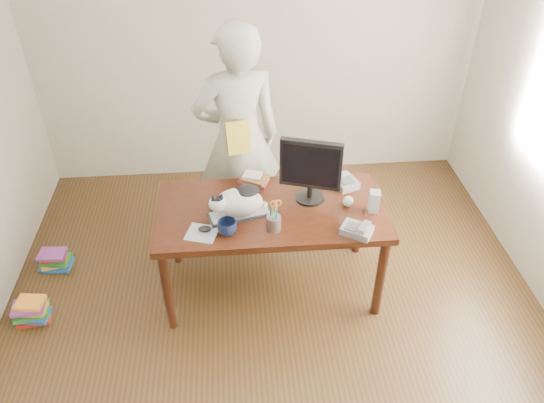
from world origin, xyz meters
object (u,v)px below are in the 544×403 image
Objects in this scene: mouse at (205,229)px; book_pile_b at (55,260)px; person at (238,140)px; cat at (237,202)px; speaker at (374,202)px; keyboard at (240,214)px; calculator at (345,182)px; monitor at (311,168)px; book_stack at (254,180)px; book_pile_a at (32,311)px; pen_cup at (274,222)px; coffee_mug at (227,227)px; phone at (358,230)px; baseball at (348,201)px; desk at (271,218)px.

book_pile_b is at bearing 173.42° from mouse.
person is (0.25, 0.86, 0.16)m from mouse.
cat is 2.56× the size of speaker.
keyboard is at bearing -15.23° from book_pile_b.
monitor is at bearing -170.86° from calculator.
person reaches higher than monitor.
mouse is 0.63m from book_stack.
mouse is 0.38× the size of book_pile_a.
monitor is at bearing 7.88° from book_pile_a.
monitor reaches higher than pen_cup.
person is at bearing 73.19° from cat.
book_pile_b is (-2.28, 0.11, -0.71)m from calculator.
person reaches higher than book_pile_b.
book_pile_a is at bearing 178.37° from coffee_mug.
book_pile_a is at bearing 170.94° from cat.
phone is at bearing -8.85° from pen_cup.
book_pile_b is at bearing -169.74° from monitor.
pen_cup is 1.89m from book_pile_a.
baseball is at bearing 165.92° from speaker.
book_stack is (-0.38, 0.24, -0.24)m from monitor.
book_pile_a is at bearing -138.41° from book_stack.
book_pile_b is at bearing 179.97° from speaker.
desk is 0.31m from keyboard.
baseball reaches higher than keyboard.
cat is at bearing 75.66° from person.
speaker reaches higher than mouse.
cat reaches higher than phone.
baseball is 0.32× the size of calculator.
mouse is (-0.73, -0.29, -0.25)m from monitor.
desk is 15.62× the size of mouse.
keyboard reaches higher than book_pile_a.
phone is 1.02× the size of calculator.
keyboard is 0.11m from cat.
mouse is 0.06× the size of person.
calculator is (0.87, 0.48, -0.02)m from coffee_mug.
monitor reaches higher than book_pile_a.
book_stack reaches higher than calculator.
book_pile_a is at bearing -163.09° from mouse.
coffee_mug is at bearing -152.79° from phone.
baseball is 1.01m from person.
baseball is (-0.00, 0.30, 0.01)m from phone.
phone reaches higher than desk.
book_pile_b is (-2.26, 0.66, -0.71)m from phone.
cat is 0.41m from book_stack.
calculator is (0.67, -0.08, -0.01)m from book_stack.
speaker is (1.01, 0.16, 0.03)m from coffee_mug.
coffee_mug is 0.50× the size of book_pile_b.
coffee_mug reaches higher than keyboard.
coffee_mug is at bearing 4.13° from mouse.
keyboard is at bearing -146.63° from monitor.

